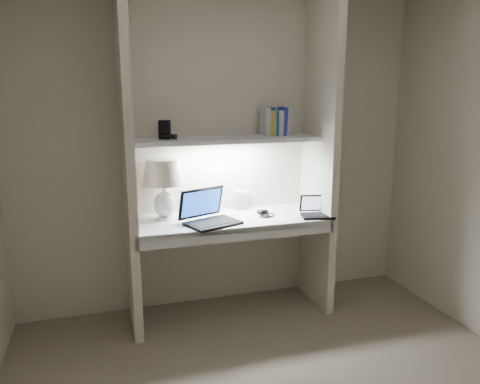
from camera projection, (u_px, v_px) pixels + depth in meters
name	position (u px, v px, depth m)	size (l,w,h in m)	color
back_wall	(220.00, 150.00, 3.68)	(3.20, 0.01, 2.50)	beige
alcove_panel_left	(128.00, 159.00, 3.22)	(0.06, 0.55, 2.50)	beige
alcove_panel_right	(320.00, 151.00, 3.64)	(0.06, 0.55, 2.50)	beige
desk	(230.00, 220.00, 3.54)	(1.40, 0.55, 0.04)	white
desk_apron	(240.00, 234.00, 3.30)	(1.46, 0.03, 0.10)	silver
shelf	(226.00, 140.00, 3.50)	(1.40, 0.36, 0.03)	silver
strip_light	(226.00, 143.00, 3.50)	(0.60, 0.04, 0.01)	white
table_lamp	(164.00, 179.00, 3.42)	(0.31, 0.31, 0.46)	white
laptop_main	(209.00, 215.00, 3.39)	(0.45, 0.43, 0.25)	black
laptop_netbook	(317.00, 211.00, 3.57)	(0.28, 0.26, 0.16)	black
speaker	(241.00, 200.00, 3.77)	(0.11, 0.08, 0.15)	silver
mouse	(262.00, 212.00, 3.63)	(0.10, 0.06, 0.04)	black
cable_coil	(268.00, 215.00, 3.59)	(0.11, 0.11, 0.01)	black
sticky_note	(160.00, 220.00, 3.47)	(0.06, 0.06, 0.00)	gold
book_row	(275.00, 122.00, 3.63)	(0.21, 0.15, 0.22)	silver
shelf_box	(165.00, 130.00, 3.38)	(0.08, 0.06, 0.14)	black
shelf_gadget	(166.00, 136.00, 3.37)	(0.11, 0.08, 0.05)	black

